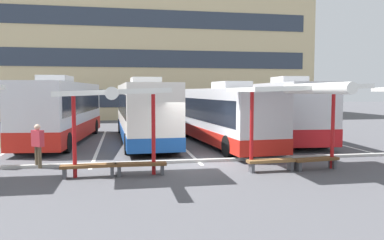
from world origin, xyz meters
TOP-DOWN VIEW (x-y plane):
  - ground_plane at (0.00, 0.00)m, footprint 160.00×160.00m
  - terminal_building at (0.03, 31.13)m, footprint 35.97×14.37m
  - coach_bus_0 at (-6.57, 7.87)m, footprint 3.59×11.66m
  - coach_bus_1 at (-1.92, 7.37)m, footprint 3.08×12.63m
  - coach_bus_2 at (2.29, 5.02)m, footprint 3.36×11.26m
  - coach_bus_3 at (6.43, 6.54)m, footprint 3.24×10.59m
  - lane_stripe_0 at (-8.78, 6.44)m, footprint 0.16×14.00m
  - lane_stripe_1 at (-4.39, 6.44)m, footprint 0.16×14.00m
  - lane_stripe_2 at (0.00, 6.44)m, footprint 0.16×14.00m
  - lane_stripe_3 at (4.39, 6.44)m, footprint 0.16×14.00m
  - lane_stripe_4 at (8.78, 6.44)m, footprint 0.16×14.00m
  - waiting_shelter_1 at (-3.42, -2.09)m, footprint 3.73×4.29m
  - bench_1 at (-4.32, -1.88)m, footprint 1.91×0.51m
  - bench_2 at (-2.52, -1.88)m, footprint 1.83×0.50m
  - waiting_shelter_2 at (3.18, -2.30)m, footprint 4.28×5.36m
  - bench_3 at (2.28, -2.13)m, footprint 1.86×0.49m
  - bench_4 at (4.08, -2.13)m, footprint 1.89×0.66m
  - platform_kerb at (0.00, 0.18)m, footprint 44.00×0.24m
  - waiting_passenger_1 at (-6.38, 0.10)m, footprint 0.52×0.48m

SIDE VIEW (x-z plane):
  - ground_plane at x=0.00m, z-range 0.00..0.00m
  - lane_stripe_0 at x=-8.78m, z-range 0.00..0.01m
  - lane_stripe_1 at x=-4.39m, z-range 0.00..0.01m
  - lane_stripe_2 at x=0.00m, z-range 0.00..0.01m
  - lane_stripe_3 at x=4.39m, z-range 0.00..0.01m
  - lane_stripe_4 at x=8.78m, z-range 0.00..0.01m
  - platform_kerb at x=0.00m, z-range 0.00..0.12m
  - bench_2 at x=-2.52m, z-range 0.11..0.56m
  - bench_4 at x=4.08m, z-range 0.11..0.56m
  - bench_3 at x=2.28m, z-range 0.12..0.57m
  - bench_1 at x=-4.32m, z-range 0.12..0.57m
  - waiting_passenger_1 at x=-6.38m, z-range 0.14..1.85m
  - coach_bus_2 at x=2.29m, z-range -0.13..3.35m
  - coach_bus_1 at x=-1.92m, z-range -0.11..3.62m
  - coach_bus_3 at x=6.43m, z-range -0.14..3.67m
  - coach_bus_0 at x=-6.57m, z-range -0.14..3.68m
  - waiting_shelter_1 at x=-3.42m, z-range 1.32..4.42m
  - waiting_shelter_2 at x=3.18m, z-range 1.41..4.66m
  - terminal_building at x=0.03m, z-range -1.37..17.68m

